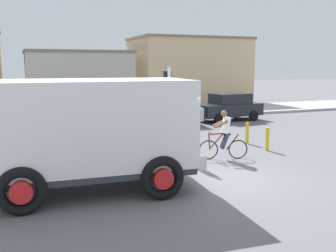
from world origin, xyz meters
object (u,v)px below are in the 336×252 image
Objects in this scene: traffic_light_pole at (168,99)px; car_red_near at (76,117)px; cyclist at (224,135)px; car_far_side at (163,111)px; bollard_near at (267,139)px; truck_foreground at (89,128)px; car_white_mid at (229,107)px; bollard_far at (247,133)px; pedestrian_near_kerb at (129,115)px.

traffic_light_pole is 0.74× the size of car_red_near.
traffic_light_pole is (-1.60, 1.21, 1.20)m from cyclist.
bollard_near is (1.71, -6.94, -0.37)m from car_far_side.
truck_foreground reaches higher than car_white_mid.
bollard_far is (-2.71, -6.22, -0.37)m from car_white_mid.
truck_foreground is 1.74× the size of traffic_light_pole.
car_far_side is at bearing -171.28° from car_white_mid.
traffic_light_pole reaches higher than car_red_near.
bollard_far is at bearing 11.33° from traffic_light_pole.
traffic_light_pole reaches higher than cyclist.
cyclist is 9.57m from car_white_mid.
car_far_side is (-4.42, -0.68, 0.00)m from car_white_mid.
cyclist is 7.92m from car_red_near.
car_red_near and car_far_side have the same top height.
bollard_near is (3.83, -0.63, -1.62)m from traffic_light_pole.
pedestrian_near_kerb is at bearing 103.92° from cyclist.
traffic_light_pole is 3.56× the size of bollard_far.
pedestrian_near_kerb is (2.50, -0.24, 0.03)m from car_red_near.
cyclist reaches higher than bollard_near.
car_white_mid is (9.87, 9.90, -0.85)m from truck_foreground.
car_white_mid is 6.77m from pedestrian_near_kerb.
truck_foreground is at bearing -162.33° from bollard_near.
car_red_near is 1.04× the size of car_far_side.
car_red_near is (-2.51, 5.56, -1.25)m from traffic_light_pole.
truck_foreground reaches higher than car_red_near.
pedestrian_near_kerb is 1.80× the size of bollard_far.
pedestrian_near_kerb is at bearing 130.25° from bollard_far.
truck_foreground reaches higher than bollard_near.
cyclist is 2.34m from bollard_near.
cyclist is 0.42× the size of car_far_side.
car_white_mid is 4.65× the size of bollard_far.
bollard_far is at bearing -37.03° from car_red_near.
car_white_mid is at bearing 45.08° from truck_foreground.
car_far_side is 2.36m from pedestrian_near_kerb.
traffic_light_pole is 6.77m from car_far_side.
car_white_mid is 2.58× the size of pedestrian_near_kerb.
cyclist is 2.34m from traffic_light_pole.
bollard_near is at bearing -76.13° from car_far_side.
truck_foreground is 6.17× the size of bollard_near.
truck_foreground is at bearing -111.93° from pedestrian_near_kerb.
traffic_light_pole is 1.98× the size of pedestrian_near_kerb.
bollard_far is at bearing 41.56° from cyclist.
cyclist is 0.54× the size of traffic_light_pole.
car_white_mid is (9.06, 1.43, 0.00)m from car_red_near.
bollard_far is at bearing 27.21° from truck_foreground.
traffic_light_pole is at bearing 170.65° from bollard_near.
car_red_near is 4.69m from car_far_side.
car_white_mid reaches higher than bollard_near.
bollard_near is at bearing 14.54° from cyclist.
car_white_mid is 1.01× the size of car_far_side.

